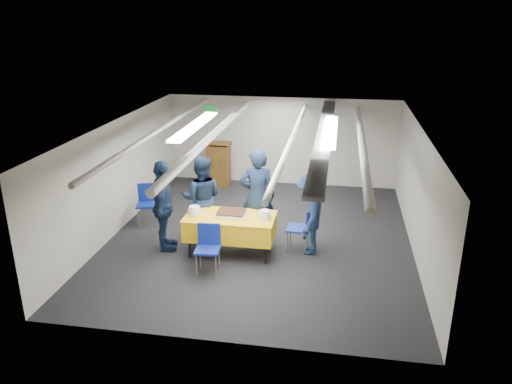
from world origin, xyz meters
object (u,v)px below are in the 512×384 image
at_px(sheet_cake, 231,213).
at_px(sailor_d, 311,214).
at_px(sailor_b, 202,198).
at_px(sailor_a, 257,196).
at_px(serving_table, 230,226).
at_px(sailor_c, 163,206).
at_px(podium, 219,163).
at_px(chair_near, 208,243).
at_px(chair_right, 303,225).
at_px(chair_left, 147,200).

relative_size(sheet_cake, sailor_d, 0.34).
bearing_deg(sailor_b, sailor_a, 172.11).
relative_size(serving_table, sailor_c, 0.94).
height_order(podium, chair_near, podium).
bearing_deg(sailor_d, chair_near, -55.08).
relative_size(sheet_cake, sailor_a, 0.28).
relative_size(chair_near, sailor_c, 0.49).
xyz_separation_m(serving_table, sailor_a, (0.42, 0.58, 0.41)).
height_order(podium, sailor_b, sailor_b).
xyz_separation_m(sheet_cake, chair_right, (1.31, 0.34, -0.28)).
height_order(podium, sailor_d, sailor_d).
relative_size(chair_right, sailor_a, 0.45).
bearing_deg(sheet_cake, sailor_a, 55.21).
xyz_separation_m(chair_near, chair_left, (-1.86, 1.88, 0.00)).
bearing_deg(chair_right, sailor_c, -171.71).
bearing_deg(sheet_cake, chair_near, -109.14).
bearing_deg(sailor_d, podium, -139.42).
height_order(podium, chair_left, podium).
height_order(serving_table, chair_near, chair_near).
height_order(serving_table, chair_left, chair_left).
distance_m(serving_table, sailor_a, 0.82).
bearing_deg(chair_near, sheet_cake, 70.86).
xyz_separation_m(serving_table, sheet_cake, (0.02, 0.01, 0.26)).
bearing_deg(serving_table, sheet_cake, 31.15).
distance_m(sheet_cake, sailor_d, 1.48).
relative_size(sheet_cake, chair_right, 0.62).
bearing_deg(sailor_c, sailor_a, -84.38).
bearing_deg(sailor_c, podium, -16.06).
xyz_separation_m(serving_table, chair_near, (-0.24, -0.73, -0.03)).
height_order(sailor_a, sailor_d, sailor_a).
xyz_separation_m(chair_right, sailor_b, (-2.04, 0.25, 0.32)).
relative_size(chair_right, chair_left, 1.00).
bearing_deg(serving_table, sailor_c, -178.78).
distance_m(chair_left, sailor_b, 1.52).
height_order(chair_right, chair_left, same).
height_order(sheet_cake, chair_right, chair_right).
relative_size(sailor_c, sailor_d, 1.13).
bearing_deg(chair_near, sailor_b, 109.56).
relative_size(serving_table, sailor_d, 1.07).
xyz_separation_m(sheet_cake, sailor_d, (1.46, 0.28, -0.03)).
bearing_deg(sailor_d, chair_left, -99.34).
relative_size(serving_table, chair_right, 1.93).
height_order(serving_table, chair_right, chair_right).
height_order(serving_table, sailor_d, sailor_d).
bearing_deg(sheet_cake, sailor_d, 10.91).
bearing_deg(podium, serving_table, -73.34).
bearing_deg(sailor_a, podium, -74.88).
height_order(chair_left, sailor_b, sailor_b).
bearing_deg(chair_left, serving_table, -28.75).
bearing_deg(sailor_b, sailor_d, 165.11).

